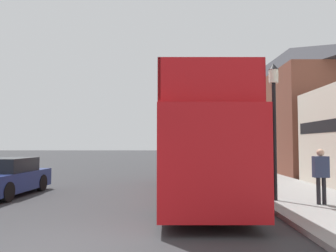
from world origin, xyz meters
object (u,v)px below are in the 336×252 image
at_px(tour_bus, 194,147).
at_px(pedestrian_second, 321,171).
at_px(lamp_post_nearest, 274,105).
at_px(lamp_post_second, 228,121).
at_px(parked_car_ahead_of_bus, 198,165).
at_px(parked_car_far_side, 7,178).

distance_m(tour_bus, pedestrian_second, 4.62).
relative_size(pedestrian_second, lamp_post_nearest, 0.37).
height_order(tour_bus, pedestrian_second, tour_bus).
bearing_deg(pedestrian_second, lamp_post_nearest, 148.28).
bearing_deg(lamp_post_second, tour_bus, -109.73).
relative_size(parked_car_ahead_of_bus, pedestrian_second, 2.45).
height_order(tour_bus, lamp_post_nearest, lamp_post_nearest).
bearing_deg(pedestrian_second, parked_car_far_side, 167.13).
bearing_deg(lamp_post_nearest, lamp_post_second, 89.66).
bearing_deg(pedestrian_second, lamp_post_second, 96.55).
relative_size(parked_car_ahead_of_bus, parked_car_far_side, 0.95).
distance_m(parked_car_far_side, pedestrian_second, 11.45).
distance_m(parked_car_far_side, lamp_post_second, 12.75).
xyz_separation_m(tour_bus, lamp_post_second, (2.67, 7.43, 1.57)).
relative_size(parked_car_far_side, lamp_post_second, 0.92).
bearing_deg(parked_car_far_side, pedestrian_second, 170.15).
bearing_deg(tour_bus, lamp_post_second, 69.79).
xyz_separation_m(parked_car_ahead_of_bus, pedestrian_second, (2.89, -11.57, 0.55)).
xyz_separation_m(parked_car_ahead_of_bus, lamp_post_second, (1.75, -1.62, 2.83)).
distance_m(parked_car_far_side, lamp_post_nearest, 10.46).
relative_size(tour_bus, parked_car_ahead_of_bus, 2.68).
relative_size(tour_bus, pedestrian_second, 6.55).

